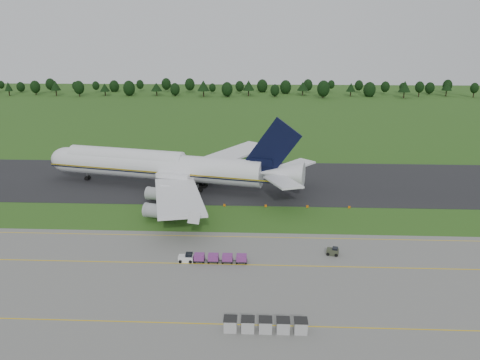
{
  "coord_description": "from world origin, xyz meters",
  "views": [
    {
      "loc": [
        7.04,
        -96.59,
        38.82
      ],
      "look_at": [
        2.61,
        2.0,
        8.34
      ],
      "focal_mm": 35.0,
      "sensor_mm": 36.0,
      "label": 1
    }
  ],
  "objects_px": {
    "baggage_train": "(212,258)",
    "utility_cart": "(333,252)",
    "uld_row": "(265,325)",
    "edge_markers": "(286,206)",
    "aircraft": "(164,166)"
  },
  "relations": [
    {
      "from": "uld_row",
      "to": "edge_markers",
      "type": "height_order",
      "value": "uld_row"
    },
    {
      "from": "aircraft",
      "to": "uld_row",
      "type": "distance_m",
      "value": 68.66
    },
    {
      "from": "aircraft",
      "to": "uld_row",
      "type": "bearing_deg",
      "value": -67.15
    },
    {
      "from": "baggage_train",
      "to": "utility_cart",
      "type": "height_order",
      "value": "baggage_train"
    },
    {
      "from": "aircraft",
      "to": "utility_cart",
      "type": "height_order",
      "value": "aircraft"
    },
    {
      "from": "baggage_train",
      "to": "edge_markers",
      "type": "relative_size",
      "value": 0.41
    },
    {
      "from": "aircraft",
      "to": "uld_row",
      "type": "height_order",
      "value": "aircraft"
    },
    {
      "from": "baggage_train",
      "to": "utility_cart",
      "type": "relative_size",
      "value": 5.15
    },
    {
      "from": "utility_cart",
      "to": "edge_markers",
      "type": "relative_size",
      "value": 0.08
    },
    {
      "from": "baggage_train",
      "to": "uld_row",
      "type": "height_order",
      "value": "uld_row"
    },
    {
      "from": "utility_cart",
      "to": "edge_markers",
      "type": "bearing_deg",
      "value": 106.26
    },
    {
      "from": "edge_markers",
      "to": "utility_cart",
      "type": "bearing_deg",
      "value": -73.74
    },
    {
      "from": "aircraft",
      "to": "edge_markers",
      "type": "xyz_separation_m",
      "value": [
        31.93,
        -14.32,
        -5.51
      ]
    },
    {
      "from": "baggage_train",
      "to": "uld_row",
      "type": "distance_m",
      "value": 22.19
    },
    {
      "from": "uld_row",
      "to": "edge_markers",
      "type": "bearing_deg",
      "value": 83.76
    }
  ]
}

